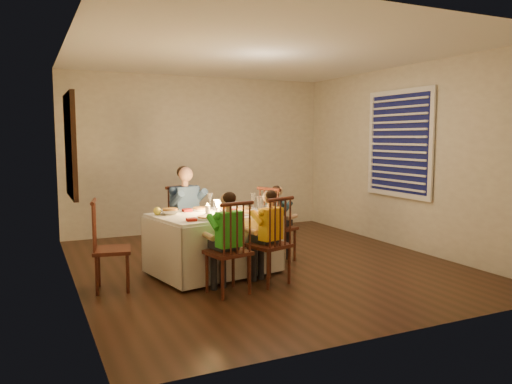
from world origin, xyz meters
name	(u,v)px	position (x,y,z in m)	size (l,w,h in m)	color
ground	(263,264)	(0.00, 0.00, 0.00)	(5.00, 5.00, 0.00)	black
wall_left	(70,165)	(-2.25, 0.00, 1.30)	(0.02, 5.00, 2.60)	beige
wall_right	(405,158)	(2.25, 0.00, 1.30)	(0.02, 5.00, 2.60)	beige
wall_back	(199,154)	(0.00, 2.50, 1.30)	(4.50, 0.02, 2.60)	beige
ceiling	(264,54)	(0.00, 0.00, 2.60)	(5.00, 5.00, 0.00)	white
dining_table	(213,231)	(-0.72, -0.15, 0.51)	(1.54, 1.24, 0.68)	white
chair_adult	(187,261)	(-0.83, 0.56, 0.00)	(0.40, 0.38, 0.97)	#36120E
chair_near_left	(228,293)	(-0.85, -0.94, 0.00)	(0.40, 0.38, 0.97)	#36120E
chair_near_right	(269,284)	(-0.32, -0.80, 0.00)	(0.40, 0.38, 0.97)	#36120E
chair_end	(277,261)	(0.23, 0.06, 0.00)	(0.40, 0.38, 0.97)	#36120E
chair_extra	(113,290)	(-1.90, -0.31, 0.00)	(0.39, 0.38, 0.96)	#36120E
adult	(187,261)	(-0.83, 0.56, 0.00)	(0.44, 0.41, 1.23)	#314B7A
child_green	(228,293)	(-0.85, -0.94, 0.00)	(0.34, 0.31, 1.05)	green
child_yellow	(269,284)	(-0.32, -0.80, 0.00)	(0.33, 0.30, 1.03)	yellow
child_teal	(277,261)	(0.23, 0.06, 0.00)	(0.30, 0.28, 0.98)	#1B3344
setting_adult	(200,209)	(-0.77, 0.16, 0.72)	(0.26, 0.26, 0.02)	silver
setting_green	(206,218)	(-0.93, -0.50, 0.72)	(0.26, 0.26, 0.02)	silver
setting_yellow	(250,213)	(-0.36, -0.39, 0.72)	(0.26, 0.26, 0.02)	silver
setting_teal	(244,209)	(-0.29, -0.07, 0.72)	(0.26, 0.26, 0.02)	silver
candle_left	(207,210)	(-0.80, -0.16, 0.76)	(0.06, 0.06, 0.10)	white
candle_right	(220,209)	(-0.63, -0.13, 0.76)	(0.06, 0.06, 0.10)	white
squash	(157,211)	(-1.34, 0.01, 0.76)	(0.09, 0.09, 0.09)	#FFF443
orange_fruit	(223,208)	(-0.57, -0.07, 0.75)	(0.08, 0.08, 0.08)	orange
serving_bowl	(170,212)	(-1.19, -0.01, 0.74)	(0.22, 0.22, 0.05)	silver
wall_mirror	(71,146)	(-2.22, 0.30, 1.50)	(0.06, 0.95, 1.15)	black
window_blinds	(398,144)	(2.21, 0.10, 1.50)	(0.07, 1.34, 1.54)	#0C0F33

